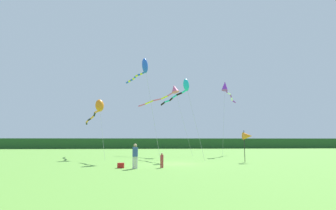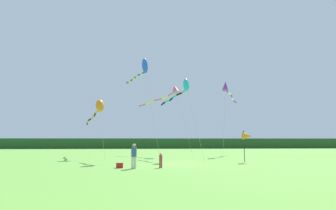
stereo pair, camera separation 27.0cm
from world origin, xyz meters
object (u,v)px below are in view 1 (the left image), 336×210
at_px(person_child, 162,159).
at_px(kite_purple, 226,88).
at_px(kite_rainbow, 171,91).
at_px(person_adult, 135,155).
at_px(kite_orange, 98,108).
at_px(kite_cyan, 183,88).
at_px(banner_flag_pole, 248,136).
at_px(cooler_box, 121,165).
at_px(kite_blue, 144,68).

xyz_separation_m(person_child, kite_purple, (10.07, 16.58, 8.91)).
bearing_deg(kite_rainbow, kite_purple, -1.02).
bearing_deg(person_adult, kite_orange, 112.52).
bearing_deg(person_child, person_adult, -167.17).
bearing_deg(kite_cyan, banner_flag_pole, -38.93).
bearing_deg(banner_flag_pole, kite_cyan, 141.07).
distance_m(person_child, banner_flag_pole, 9.76).
bearing_deg(cooler_box, kite_purple, 51.41).
bearing_deg(person_child, kite_blue, 100.05).
relative_size(kite_blue, kite_rainbow, 1.14).
distance_m(person_child, kite_cyan, 11.97).
distance_m(banner_flag_pole, kite_blue, 13.46).
height_order(cooler_box, kite_cyan, kite_cyan).
distance_m(kite_purple, kite_cyan, 10.54).
height_order(person_adult, kite_purple, kite_purple).
bearing_deg(person_adult, kite_purple, 54.71).
relative_size(banner_flag_pole, kite_cyan, 0.33).
height_order(cooler_box, kite_purple, kite_purple).
height_order(kite_cyan, kite_rainbow, kite_rainbow).
distance_m(kite_purple, kite_rainbow, 7.88).
relative_size(cooler_box, kite_orange, 0.06).
xyz_separation_m(kite_blue, kite_orange, (-5.37, 2.51, -4.34)).
distance_m(banner_flag_pole, kite_orange, 17.27).
height_order(person_adult, kite_orange, kite_orange).
bearing_deg(person_adult, kite_blue, 87.78).
height_order(kite_purple, kite_orange, kite_purple).
xyz_separation_m(person_child, kite_blue, (-1.61, 9.09, 9.57)).
xyz_separation_m(kite_purple, kite_cyan, (-7.22, -7.51, -1.65)).
bearing_deg(person_child, cooler_box, 177.64).
distance_m(person_child, cooler_box, 3.09).
xyz_separation_m(person_adult, kite_purple, (12.06, 17.03, 8.53)).
distance_m(person_adult, kite_rainbow, 19.41).
distance_m(person_adult, cooler_box, 1.47).
distance_m(banner_flag_pole, kite_purple, 14.04).
distance_m(kite_purple, kite_orange, 18.14).
bearing_deg(cooler_box, kite_orange, 108.88).
bearing_deg(kite_rainbow, banner_flag_pole, -62.91).
xyz_separation_m(person_child, cooler_box, (-3.05, 0.13, -0.44)).
bearing_deg(kite_orange, person_adult, -67.48).
distance_m(banner_flag_pole, kite_rainbow, 15.15).
bearing_deg(cooler_box, kite_cyan, 56.54).
relative_size(cooler_box, kite_blue, 0.04).
relative_size(kite_purple, kite_blue, 0.93).
height_order(kite_purple, kite_rainbow, kite_purple).
bearing_deg(person_child, kite_orange, 121.02).
height_order(person_adult, kite_blue, kite_blue).
bearing_deg(banner_flag_pole, person_child, -151.47).
height_order(kite_cyan, kite_orange, kite_cyan).
bearing_deg(person_adult, banner_flag_pole, 25.80).
relative_size(person_child, banner_flag_pole, 0.37).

